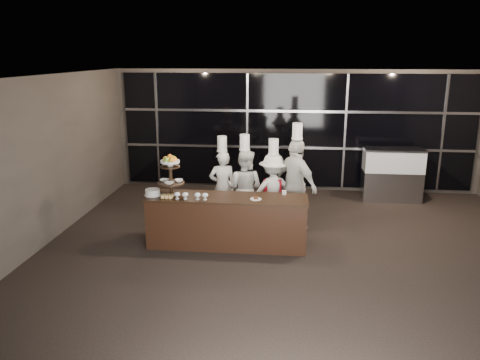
# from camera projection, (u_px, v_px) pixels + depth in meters

# --- Properties ---
(room) EXTENTS (10.00, 10.00, 10.00)m
(room) POSITION_uv_depth(u_px,v_px,m) (299.00, 185.00, 6.82)
(room) COLOR black
(room) RESTS_ON ground
(window_wall) EXTENTS (8.60, 0.10, 2.80)m
(window_wall) POSITION_uv_depth(u_px,v_px,m) (296.00, 131.00, 11.56)
(window_wall) COLOR black
(window_wall) RESTS_ON ground
(buffet_counter) EXTENTS (2.84, 0.74, 0.92)m
(buffet_counter) POSITION_uv_depth(u_px,v_px,m) (227.00, 221.00, 8.35)
(buffet_counter) COLOR black
(buffet_counter) RESTS_ON ground
(display_stand) EXTENTS (0.48, 0.48, 0.74)m
(display_stand) POSITION_uv_depth(u_px,v_px,m) (170.00, 172.00, 8.22)
(display_stand) COLOR black
(display_stand) RESTS_ON buffet_counter
(compotes) EXTENTS (0.60, 0.11, 0.12)m
(compotes) POSITION_uv_depth(u_px,v_px,m) (191.00, 195.00, 8.06)
(compotes) COLOR silver
(compotes) RESTS_ON buffet_counter
(layer_cake) EXTENTS (0.30, 0.30, 0.11)m
(layer_cake) POSITION_uv_depth(u_px,v_px,m) (153.00, 192.00, 8.30)
(layer_cake) COLOR white
(layer_cake) RESTS_ON buffet_counter
(pastry_squares) EXTENTS (0.19, 0.13, 0.05)m
(pastry_squares) POSITION_uv_depth(u_px,v_px,m) (167.00, 196.00, 8.17)
(pastry_squares) COLOR #F1C976
(pastry_squares) RESTS_ON buffet_counter
(small_plate) EXTENTS (0.20, 0.20, 0.05)m
(small_plate) POSITION_uv_depth(u_px,v_px,m) (256.00, 198.00, 8.08)
(small_plate) COLOR white
(small_plate) RESTS_ON buffet_counter
(chef_cup) EXTENTS (0.08, 0.08, 0.07)m
(chef_cup) POSITION_uv_depth(u_px,v_px,m) (284.00, 192.00, 8.36)
(chef_cup) COLOR white
(chef_cup) RESTS_ON buffet_counter
(display_case) EXTENTS (1.36, 0.59, 1.24)m
(display_case) POSITION_uv_depth(u_px,v_px,m) (392.00, 172.00, 10.93)
(display_case) COLOR #A5A5AA
(display_case) RESTS_ON ground
(chef_a) EXTENTS (0.62, 0.49, 1.78)m
(chef_a) POSITION_uv_depth(u_px,v_px,m) (223.00, 185.00, 9.47)
(chef_a) COLOR silver
(chef_a) RESTS_ON ground
(chef_b) EXTENTS (0.88, 0.77, 1.85)m
(chef_b) POSITION_uv_depth(u_px,v_px,m) (245.00, 187.00, 9.27)
(chef_b) COLOR silver
(chef_b) RESTS_ON ground
(chef_c) EXTENTS (1.08, 0.80, 1.80)m
(chef_c) POSITION_uv_depth(u_px,v_px,m) (273.00, 191.00, 9.14)
(chef_c) COLOR silver
(chef_c) RESTS_ON ground
(chef_d) EXTENTS (1.05, 1.07, 2.11)m
(chef_d) POSITION_uv_depth(u_px,v_px,m) (296.00, 185.00, 8.98)
(chef_d) COLOR silver
(chef_d) RESTS_ON ground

